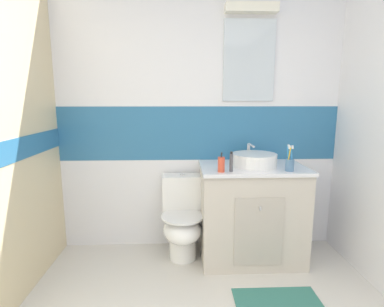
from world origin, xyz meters
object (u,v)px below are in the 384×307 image
at_px(toothbrush_cup, 290,164).
at_px(toothpaste_tube_upright, 231,162).
at_px(toilet, 183,220).
at_px(sink_basin, 254,159).
at_px(soap_dispenser, 221,164).

distance_m(toothbrush_cup, toothpaste_tube_upright, 0.47).
bearing_deg(toilet, sink_basin, -3.55).
bearing_deg(soap_dispenser, toilet, 140.99).
bearing_deg(sink_basin, toothbrush_cup, -40.46).
relative_size(sink_basin, toothbrush_cup, 2.01).
distance_m(toilet, toothbrush_cup, 1.05).
bearing_deg(toothpaste_tube_upright, toilet, 148.08).
distance_m(toilet, toothpaste_tube_upright, 0.74).
distance_m(soap_dispenser, toothpaste_tube_upright, 0.08).
bearing_deg(toothbrush_cup, sink_basin, 139.54).
bearing_deg(toothbrush_cup, toothpaste_tube_upright, -179.92).
bearing_deg(soap_dispenser, sink_basin, 33.91).
distance_m(toothbrush_cup, soap_dispenser, 0.55).
xyz_separation_m(toothbrush_cup, soap_dispenser, (-0.55, -0.01, 0.00)).
relative_size(toilet, toothbrush_cup, 3.49).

